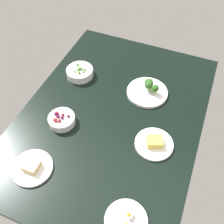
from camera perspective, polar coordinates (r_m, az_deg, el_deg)
name	(u,v)px	position (r cm, az deg, el deg)	size (l,w,h in cm)	color
dining_table	(112,117)	(137.62, 0.00, -1.04)	(128.38, 91.50, 4.00)	black
plate_broccoli	(148,91)	(146.06, 7.91, 4.70)	(22.82, 22.82, 7.82)	white
plate_cheese	(154,143)	(126.02, 9.26, -6.83)	(18.53, 18.53, 4.63)	white
plate_eggs	(126,221)	(110.14, 3.13, -22.83)	(17.25, 17.25, 4.93)	white
plate_sandwich	(32,167)	(123.70, -17.22, -11.54)	(18.62, 18.62, 4.38)	white
bowl_berries	(62,119)	(133.36, -11.03, -1.62)	(13.73, 13.73, 6.08)	white
bowl_peas	(80,72)	(155.55, -7.09, 8.73)	(15.84, 15.84, 5.99)	white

